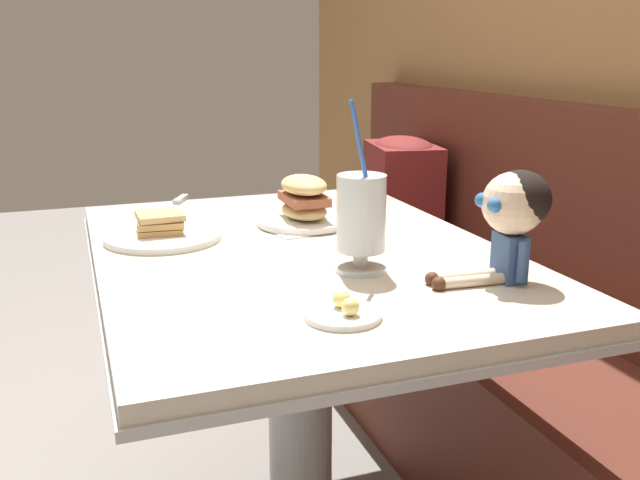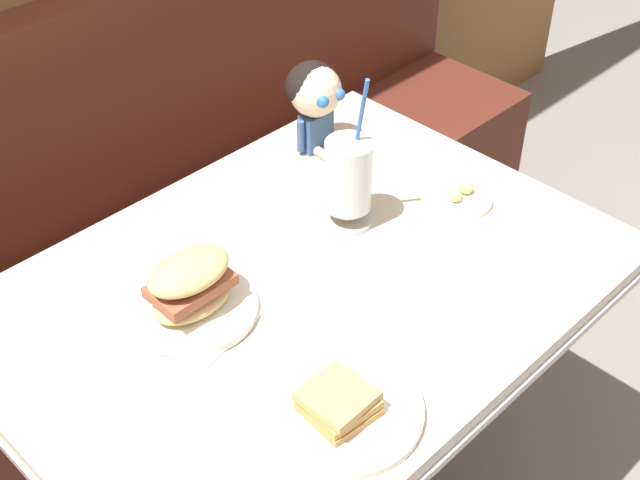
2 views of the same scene
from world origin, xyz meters
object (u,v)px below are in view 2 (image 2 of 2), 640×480
(toast_plate, at_px, (341,407))
(sandwich_plate, at_px, (191,293))
(milkshake_glass, at_px, (348,179))
(butter_saucer, at_px, (462,198))
(seated_doll, at_px, (315,95))

(toast_plate, distance_m, sandwich_plate, 0.33)
(toast_plate, relative_size, milkshake_glass, 0.79)
(toast_plate, distance_m, butter_saucer, 0.59)
(toast_plate, bearing_deg, seated_doll, 48.13)
(butter_saucer, bearing_deg, sandwich_plate, 167.43)
(toast_plate, distance_m, seated_doll, 0.74)
(sandwich_plate, relative_size, butter_saucer, 1.96)
(milkshake_glass, bearing_deg, toast_plate, -137.69)
(milkshake_glass, relative_size, seated_doll, 1.42)
(milkshake_glass, bearing_deg, butter_saucer, -29.19)
(butter_saucer, bearing_deg, seated_doll, 101.21)
(sandwich_plate, distance_m, seated_doll, 0.55)
(sandwich_plate, bearing_deg, seated_doll, 22.95)
(seated_doll, bearing_deg, milkshake_glass, -121.51)
(seated_doll, bearing_deg, butter_saucer, -78.79)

